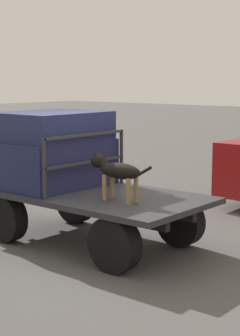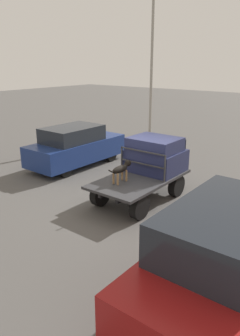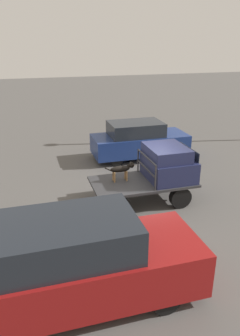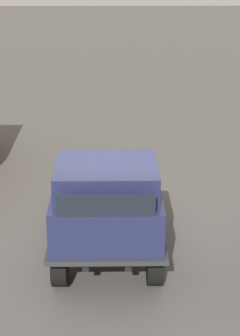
# 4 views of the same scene
# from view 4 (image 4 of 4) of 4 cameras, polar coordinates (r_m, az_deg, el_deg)

# --- Properties ---
(ground_plane) EXTENTS (80.00, 80.00, 0.00)m
(ground_plane) POSITION_cam_4_polar(r_m,az_deg,el_deg) (10.08, -1.25, -8.16)
(ground_plane) COLOR #514F4C
(flatbed_truck) EXTENTS (3.45, 1.81, 0.79)m
(flatbed_truck) POSITION_cam_4_polar(r_m,az_deg,el_deg) (9.81, -1.28, -5.33)
(flatbed_truck) COLOR black
(flatbed_truck) RESTS_ON ground
(truck_cab) EXTENTS (1.49, 1.69, 1.15)m
(truck_cab) POSITION_cam_4_polar(r_m,az_deg,el_deg) (8.66, -1.36, -3.55)
(truck_cab) COLOR #1E2347
(truck_cab) RESTS_ON flatbed_truck
(truck_headboard) EXTENTS (0.04, 1.69, 0.86)m
(truck_headboard) POSITION_cam_4_polar(r_m,az_deg,el_deg) (9.36, -1.32, -1.37)
(truck_headboard) COLOR #2D2D30
(truck_headboard) RESTS_ON flatbed_truck
(dog) EXTENTS (1.07, 0.23, 0.66)m
(dog) POSITION_cam_4_polar(r_m,az_deg,el_deg) (10.12, 0.01, -0.40)
(dog) COLOR #9E7547
(dog) RESTS_ON flatbed_truck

